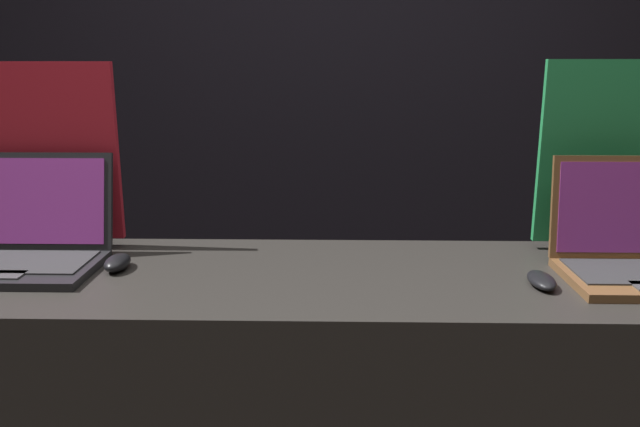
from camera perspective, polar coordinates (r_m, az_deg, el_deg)
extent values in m
cube|color=black|center=(2.98, 0.65, 14.16)|extent=(8.00, 0.05, 2.80)
cube|color=black|center=(1.69, -25.93, -4.58)|extent=(0.38, 0.26, 0.02)
cube|color=#2D2D30|center=(1.71, -25.69, -4.00)|extent=(0.33, 0.18, 0.00)
cube|color=#3F3F42|center=(1.63, -27.18, -5.01)|extent=(0.11, 0.06, 0.00)
cube|color=black|center=(1.80, -24.14, 1.05)|extent=(0.38, 0.07, 0.25)
cube|color=#8C338C|center=(1.79, -24.24, 1.05)|extent=(0.34, 0.06, 0.22)
ellipsoid|color=black|center=(1.62, -18.03, -4.29)|extent=(0.06, 0.11, 0.04)
cube|color=black|center=(1.89, -22.81, -2.34)|extent=(0.21, 0.07, 0.02)
cube|color=red|center=(1.84, -23.54, 5.17)|extent=(0.38, 0.02, 0.48)
cube|color=brown|center=(1.63, 26.97, -5.37)|extent=(0.32, 0.26, 0.02)
cube|color=#2D2D30|center=(1.64, 26.74, -4.76)|extent=(0.28, 0.18, 0.00)
cube|color=brown|center=(1.72, 25.46, 0.52)|extent=(0.32, 0.04, 0.26)
cube|color=#8C338C|center=(1.71, 25.55, 0.49)|extent=(0.29, 0.03, 0.23)
ellipsoid|color=black|center=(1.52, 19.60, -5.77)|extent=(0.06, 0.12, 0.03)
cube|color=black|center=(1.87, 23.47, -2.63)|extent=(0.18, 0.07, 0.02)
cube|color=#268C4C|center=(1.82, 24.24, 5.07)|extent=(0.32, 0.02, 0.48)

